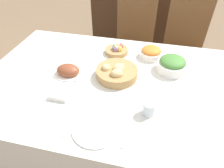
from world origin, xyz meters
TOP-DOWN VIEW (x-y plane):
  - ground_plane at (0.00, 0.00)m, footprint 12.00×12.00m
  - dining_table at (0.00, 0.00)m, footprint 1.83×1.18m
  - chair_far_center at (-0.01, 0.96)m, footprint 0.45×0.45m
  - chair_far_right at (0.54, 0.96)m, footprint 0.43×0.43m
  - sideboard at (-0.02, 1.71)m, footprint 1.26×0.44m
  - bread_basket at (0.00, 0.04)m, footprint 0.29×0.29m
  - egg_basket at (-0.06, 0.35)m, footprint 0.19×0.19m
  - ham_platter at (-0.33, -0.01)m, footprint 0.25×0.17m
  - carrot_bowl at (0.21, 0.35)m, footprint 0.18×0.18m
  - green_salad_bowl at (0.37, 0.20)m, footprint 0.21×0.21m
  - dinner_plate at (-0.01, -0.42)m, footprint 0.25×0.25m
  - fork at (-0.16, -0.42)m, footprint 0.01×0.17m
  - knife at (0.14, -0.42)m, footprint 0.01×0.17m
  - spoon at (0.17, -0.42)m, footprint 0.01×0.17m
  - drinking_cup at (0.25, -0.25)m, footprint 0.07×0.07m
  - butter_dish at (-0.29, -0.24)m, footprint 0.11×0.07m

SIDE VIEW (x-z plane):
  - ground_plane at x=0.00m, z-range 0.00..0.00m
  - dining_table at x=0.00m, z-range 0.00..0.74m
  - sideboard at x=-0.02m, z-range 0.00..0.99m
  - chair_far_center at x=-0.01m, z-range 0.03..1.03m
  - chair_far_right at x=0.54m, z-range 0.03..1.03m
  - fork at x=-0.16m, z-range 0.74..0.75m
  - knife at x=0.14m, z-range 0.74..0.75m
  - spoon at x=0.17m, z-range 0.74..0.75m
  - dinner_plate at x=-0.01m, z-range 0.74..0.75m
  - butter_dish at x=-0.29m, z-range 0.74..0.77m
  - egg_basket at x=-0.06m, z-range 0.73..0.81m
  - ham_platter at x=-0.33m, z-range 0.73..0.81m
  - bread_basket at x=0.00m, z-range 0.73..0.83m
  - drinking_cup at x=0.25m, z-range 0.74..0.82m
  - carrot_bowl at x=0.21m, z-range 0.74..0.82m
  - green_salad_bowl at x=0.37m, z-range 0.74..0.85m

